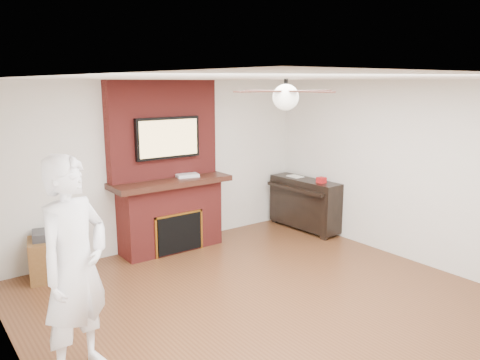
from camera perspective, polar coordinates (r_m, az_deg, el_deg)
room_shell at (r=4.88m, az=5.34°, el=-2.65°), size 5.36×5.86×2.86m
fireplace at (r=6.99m, az=-8.77°, el=-0.45°), size 1.78×0.64×2.50m
tv at (r=6.84m, az=-8.78°, el=5.10°), size 1.00×0.08×0.60m
ceiling_fan at (r=4.73m, az=5.59°, el=10.15°), size 1.21×1.21×0.31m
person at (r=4.16m, az=-19.46°, el=-10.14°), size 0.84×0.75×1.91m
side_table at (r=6.53m, az=-21.95°, el=-8.54°), size 0.65×0.65×0.63m
piano at (r=8.01m, az=7.89°, el=-2.74°), size 0.54×1.34×0.96m
cable_box at (r=7.01m, az=-6.45°, el=0.56°), size 0.35×0.24×0.05m
candle_orange at (r=7.02m, az=-8.15°, el=-8.28°), size 0.07×0.07×0.13m
candle_green at (r=7.05m, az=-7.63°, el=-8.42°), size 0.07×0.07×0.08m
candle_cream at (r=7.16m, az=-6.86°, el=-7.86°), size 0.08×0.08×0.13m
candle_blue at (r=7.10m, az=-6.68°, el=-8.18°), size 0.06×0.06×0.09m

